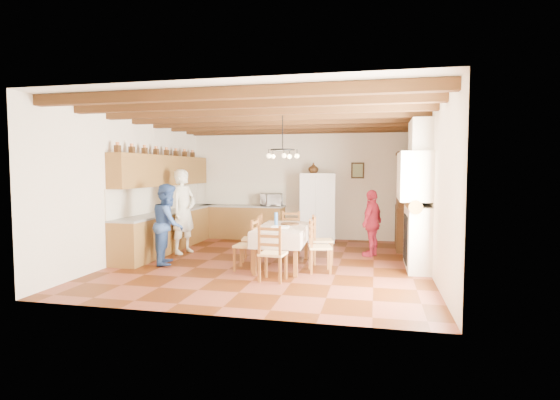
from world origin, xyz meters
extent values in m
cube|color=#4A1F09|center=(0.00, 0.00, -0.01)|extent=(6.00, 6.50, 0.02)
cube|color=white|center=(0.00, 0.00, 3.01)|extent=(6.00, 6.50, 0.02)
cube|color=beige|center=(0.00, 3.26, 1.50)|extent=(6.00, 0.02, 3.00)
cube|color=beige|center=(0.00, -3.26, 1.50)|extent=(6.00, 0.02, 3.00)
cube|color=beige|center=(-3.01, 0.00, 1.50)|extent=(0.02, 6.50, 3.00)
cube|color=beige|center=(3.01, 0.00, 1.50)|extent=(0.02, 6.50, 3.00)
cube|color=brown|center=(-2.70, 1.05, 0.43)|extent=(0.60, 4.30, 0.86)
cube|color=brown|center=(-1.55, 2.95, 0.43)|extent=(2.30, 0.60, 0.86)
cube|color=slate|center=(-2.70, 1.05, 0.88)|extent=(0.62, 4.30, 0.04)
cube|color=slate|center=(-1.55, 2.95, 0.88)|extent=(2.34, 0.62, 0.04)
cube|color=white|center=(-2.98, 1.05, 1.20)|extent=(0.03, 4.30, 0.60)
cube|color=white|center=(-1.55, 3.23, 1.20)|extent=(2.30, 0.03, 0.60)
cube|color=brown|center=(-2.83, 1.05, 1.85)|extent=(0.35, 4.20, 0.70)
cube|color=#322414|center=(1.55, 3.23, 1.85)|extent=(0.34, 0.03, 0.42)
cube|color=white|center=(0.55, 2.84, 0.89)|extent=(0.96, 0.81, 1.78)
cube|color=beige|center=(0.27, -0.26, 0.76)|extent=(0.98, 1.82, 0.05)
cube|color=brown|center=(-0.07, -1.07, 0.37)|extent=(0.07, 0.07, 0.74)
cube|color=brown|center=(0.67, -1.04, 0.37)|extent=(0.07, 0.07, 0.74)
cube|color=brown|center=(-0.13, 0.52, 0.37)|extent=(0.07, 0.07, 0.74)
cube|color=brown|center=(0.61, 0.55, 0.37)|extent=(0.07, 0.07, 0.74)
torus|color=black|center=(0.27, -0.26, 2.25)|extent=(0.47, 0.47, 0.03)
imported|color=white|center=(-2.17, 0.59, 0.94)|extent=(0.62, 0.78, 1.88)
imported|color=#315298|center=(-1.99, -0.51, 0.80)|extent=(0.82, 0.93, 1.60)
imported|color=#C0243B|center=(1.95, 1.16, 0.72)|extent=(0.65, 0.91, 1.44)
imported|color=silver|center=(-0.72, 2.95, 1.07)|extent=(0.69, 0.55, 0.33)
imported|color=#38230B|center=(0.43, 2.84, 1.92)|extent=(0.32, 0.32, 0.27)
camera|label=1|loc=(2.01, -8.42, 1.87)|focal=28.00mm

